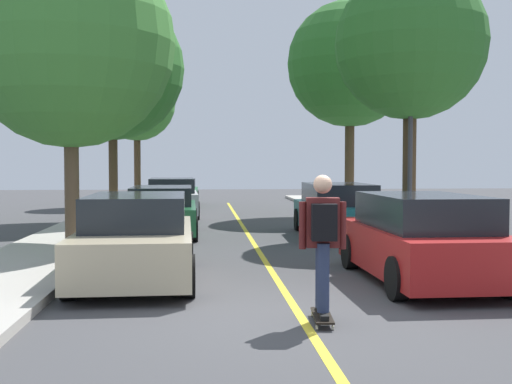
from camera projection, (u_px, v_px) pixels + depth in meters
The scene contains 16 objects.
ground at pixel (301, 317), 8.29m from camera, with size 80.00×80.00×0.00m, color #424244.
center_line at pixel (269, 267), 12.27m from camera, with size 0.12×39.20×0.01m, color gold.
parked_car_left_nearest at pixel (137, 238), 10.92m from camera, with size 2.00×4.54×1.43m.
parked_car_left_near at pixel (162, 211), 17.63m from camera, with size 1.99×4.42×1.32m.
parked_car_left_far at pixel (172, 198), 23.60m from camera, with size 2.03×4.12×1.41m.
parked_car_left_farthest at pixel (178, 192), 29.62m from camera, with size 1.85×4.38×1.25m.
parked_car_right_nearest at pixel (421, 239), 10.68m from camera, with size 1.94×4.24×1.45m.
parked_car_right_near at pixel (337, 210), 17.34m from camera, with size 1.95×4.38×1.42m.
street_tree_left_nearest at pixel (70, 43), 14.53m from camera, with size 4.72×4.72×6.89m.
street_tree_left_near at pixel (112, 69), 21.36m from camera, with size 4.75×4.75×7.33m.
street_tree_left_far at pixel (137, 103), 29.38m from camera, with size 3.50×3.50×6.34m.
street_tree_right_nearest at pixel (411, 45), 16.93m from camera, with size 3.98×3.98×6.95m.
street_tree_right_near at pixel (350, 64), 23.85m from camera, with size 4.65×4.65×7.82m.
streetlamp at pixel (411, 113), 16.63m from camera, with size 0.36×0.24×5.42m.
skateboard at pixel (322, 316), 7.97m from camera, with size 0.29×0.86×0.10m.
skateboarder at pixel (323, 236), 7.89m from camera, with size 0.59×0.71×1.72m.
Camera 1 is at (-1.25, -8.13, 1.98)m, focal length 45.39 mm.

